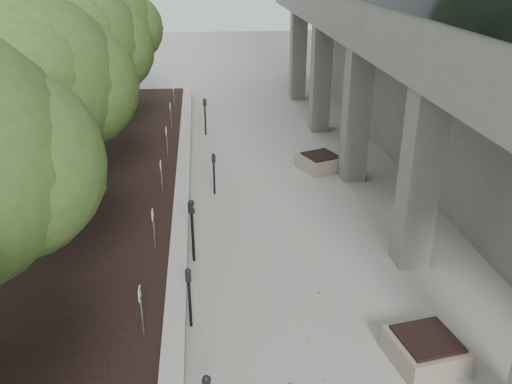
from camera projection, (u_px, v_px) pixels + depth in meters
retaining_wall at (182, 205)px, 14.49m from camera, size 0.39×26.00×0.50m
planting_bed at (42, 213)px, 14.17m from camera, size 7.00×26.00×0.40m
crabapple_tree_3 at (41, 116)px, 12.13m from camera, size 4.60×4.00×5.44m
crabapple_tree_4 at (83, 71)px, 16.67m from camera, size 4.60×4.00×5.44m
crabapple_tree_5 at (107, 45)px, 21.20m from camera, size 4.60×4.00×5.44m
parking_sign_3 at (142, 312)px, 9.20m from camera, size 0.04×0.22×0.96m
parking_sign_4 at (154, 229)px, 11.92m from camera, size 0.04×0.22×0.96m
parking_sign_5 at (162, 177)px, 14.64m from camera, size 0.04×0.22×0.96m
parking_sign_6 at (167, 142)px, 17.36m from camera, size 0.04×0.22×0.96m
parking_sign_7 at (171, 116)px, 20.08m from camera, size 0.04×0.22×0.96m
parking_sign_8 at (174, 96)px, 22.80m from camera, size 0.04×0.22×0.96m
parking_meter_2 at (190, 298)px, 9.97m from camera, size 0.13×0.10×1.28m
parking_meter_3 at (193, 231)px, 12.06m from camera, size 0.18×0.16×1.55m
parking_meter_4 at (214, 174)px, 15.50m from camera, size 0.14×0.11×1.27m
parking_meter_5 at (205, 117)px, 20.53m from camera, size 0.16×0.13×1.45m
planter_front at (426, 350)px, 9.23m from camera, size 1.31×1.31×0.53m
planter_back at (320, 162)px, 17.42m from camera, size 1.46×1.46×0.53m
berry_scatter at (262, 295)px, 11.12m from camera, size 3.30×14.10×0.02m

